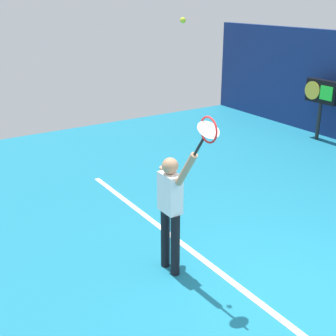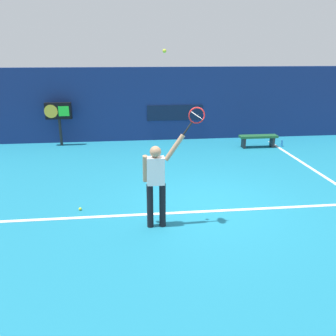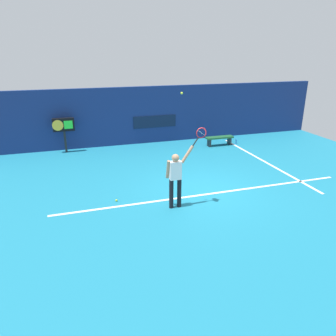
% 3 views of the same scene
% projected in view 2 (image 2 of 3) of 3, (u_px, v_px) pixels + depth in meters
% --- Properties ---
extents(ground_plane, '(18.00, 18.00, 0.00)m').
position_uv_depth(ground_plane, '(210.00, 205.00, 8.03)').
color(ground_plane, teal).
extents(back_wall, '(18.00, 0.20, 2.82)m').
position_uv_depth(back_wall, '(175.00, 104.00, 13.58)').
color(back_wall, navy).
rests_on(back_wall, ground_plane).
extents(sponsor_banner_center, '(2.20, 0.03, 0.60)m').
position_uv_depth(sponsor_banner_center, '(175.00, 113.00, 13.57)').
color(sponsor_banner_center, '#0C1933').
extents(court_baseline, '(10.00, 0.10, 0.01)m').
position_uv_depth(court_baseline, '(213.00, 211.00, 7.69)').
color(court_baseline, white).
rests_on(court_baseline, ground_plane).
extents(court_sideline, '(0.10, 7.00, 0.01)m').
position_uv_depth(court_sideline, '(315.00, 171.00, 10.30)').
color(court_sideline, white).
rests_on(court_sideline, ground_plane).
extents(tennis_player, '(0.81, 0.31, 1.91)m').
position_uv_depth(tennis_player, '(156.00, 180.00, 6.73)').
color(tennis_player, black).
rests_on(tennis_player, ground_plane).
extents(tennis_racket, '(0.48, 0.27, 0.60)m').
position_uv_depth(tennis_racket, '(196.00, 117.00, 6.41)').
color(tennis_racket, black).
extents(tennis_ball, '(0.07, 0.07, 0.07)m').
position_uv_depth(tennis_ball, '(164.00, 51.00, 6.02)').
color(tennis_ball, '#CCE033').
extents(scoreboard_clock, '(0.96, 0.20, 1.60)m').
position_uv_depth(scoreboard_clock, '(58.00, 113.00, 12.69)').
color(scoreboard_clock, black).
rests_on(scoreboard_clock, ground_plane).
extents(court_bench, '(1.40, 0.36, 0.45)m').
position_uv_depth(court_bench, '(258.00, 138.00, 12.72)').
color(court_bench, '#1E592D').
rests_on(court_bench, ground_plane).
extents(water_bottle, '(0.07, 0.07, 0.24)m').
position_uv_depth(water_bottle, '(282.00, 143.00, 12.89)').
color(water_bottle, '#338CD8').
rests_on(water_bottle, ground_plane).
extents(spare_ball, '(0.07, 0.07, 0.07)m').
position_uv_depth(spare_ball, '(80.00, 209.00, 7.74)').
color(spare_ball, '#CCE033').
rests_on(spare_ball, ground_plane).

